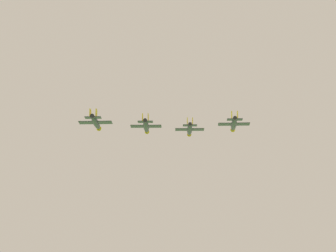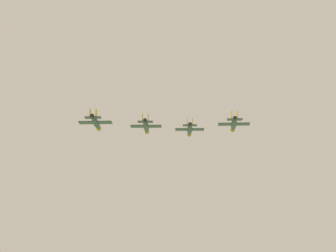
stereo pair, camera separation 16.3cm
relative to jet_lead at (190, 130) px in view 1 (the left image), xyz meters
The scene contains 4 objects.
jet_lead is the anchor object (origin of this frame).
jet_left_wingman 24.57m from the jet_lead, ahead, with size 16.60×12.12×3.88m.
jet_right_wingman 24.50m from the jet_lead, 71.44° to the left, with size 17.06×11.97×3.94m.
jet_left_outer 49.14m from the jet_lead, ahead, with size 16.76×11.75×3.87m.
Camera 1 is at (224.86, 115.84, 106.41)m, focal length 75.54 mm.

